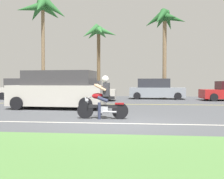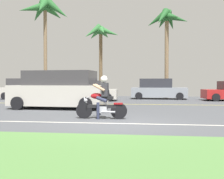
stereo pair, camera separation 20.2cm
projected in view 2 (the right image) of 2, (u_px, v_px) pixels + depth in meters
name	position (u px, v px, depth m)	size (l,w,h in m)	color
ground	(120.00, 114.00, 12.06)	(56.00, 30.00, 0.04)	#4C4F54
grass_median	(80.00, 155.00, 5.02)	(56.00, 3.80, 0.06)	#548442
lane_line_near	(111.00, 123.00, 9.09)	(50.40, 0.12, 0.01)	silver
lane_line_far	(129.00, 104.00, 16.99)	(50.40, 0.12, 0.01)	yellow
motorcyclist	(102.00, 101.00, 10.22)	(1.89, 0.62, 1.58)	black
suv_nearby	(59.00, 90.00, 14.22)	(5.03, 2.42, 1.92)	beige
parked_car_0	(25.00, 89.00, 22.41)	(3.79, 2.10, 1.64)	beige
parked_car_1	(88.00, 91.00, 20.42)	(4.19, 1.98, 1.46)	beige
parked_car_2	(158.00, 90.00, 22.37)	(4.42, 2.04, 1.63)	#8C939E
palm_tree_0	(101.00, 36.00, 25.67)	(3.35, 3.49, 6.67)	brown
palm_tree_1	(45.00, 13.00, 24.45)	(4.43, 4.59, 8.73)	#846B4C
palm_tree_2	(167.00, 23.00, 23.52)	(3.66, 3.57, 7.54)	#846B4C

